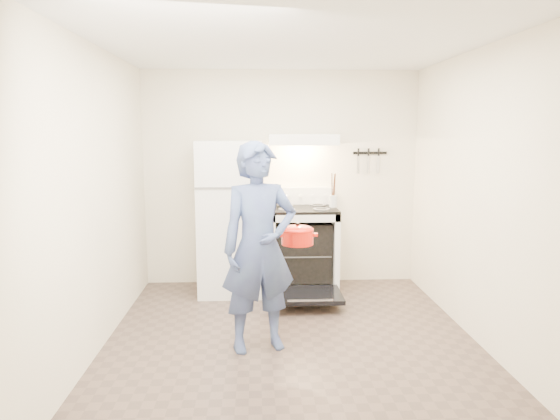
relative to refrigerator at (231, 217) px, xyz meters
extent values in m
plane|color=brown|center=(0.58, -1.45, -0.85)|extent=(3.60, 3.60, 0.00)
cube|color=#F2E9CB|center=(0.58, 0.35, 0.40)|extent=(3.20, 0.02, 2.50)
cube|color=white|center=(0.00, 0.00, 0.00)|extent=(0.70, 0.70, 1.70)
cube|color=white|center=(0.81, 0.02, -0.39)|extent=(0.76, 0.65, 0.92)
cube|color=black|center=(0.81, 0.02, 0.09)|extent=(0.76, 0.65, 0.03)
cube|color=white|center=(0.81, 0.31, 0.20)|extent=(0.76, 0.07, 0.20)
cube|color=black|center=(0.81, -0.57, -0.72)|extent=(0.70, 0.54, 0.04)
cube|color=slate|center=(0.81, 0.02, -0.41)|extent=(0.60, 0.52, 0.01)
cube|color=white|center=(0.81, 0.10, 0.86)|extent=(0.76, 0.50, 0.12)
cube|color=black|center=(1.63, 0.33, 0.70)|extent=(0.40, 0.02, 0.03)
cylinder|color=#936A4E|center=(0.77, 0.08, -0.40)|extent=(0.30, 0.30, 0.02)
cylinder|color=silver|center=(1.13, -0.14, 0.20)|extent=(0.10, 0.10, 0.13)
imported|color=navy|center=(0.31, -1.54, 0.01)|extent=(0.72, 0.57, 1.72)
camera|label=1|loc=(0.28, -5.51, 0.94)|focal=32.00mm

